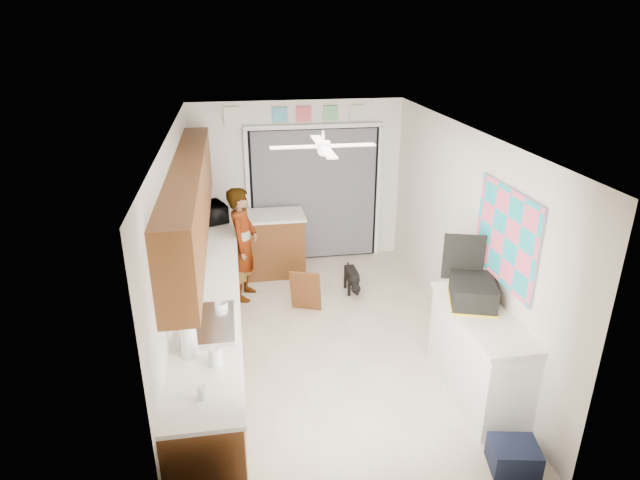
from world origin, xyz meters
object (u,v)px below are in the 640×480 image
navy_crate (514,456)px  man (243,244)px  cup (221,307)px  cardboard_box (514,457)px  suitcase (473,292)px  dog (351,279)px  paper_towel_roll (189,340)px  microwave (213,212)px

navy_crate → man: size_ratio=0.25×
cup → navy_crate: cup is taller
cardboard_box → man: man is taller
man → suitcase: bearing=-119.3°
dog → suitcase: bearing=-72.1°
suitcase → dog: suitcase is taller
paper_towel_roll → cardboard_box: paper_towel_roll is taller
cup → dog: 2.74m
suitcase → microwave: bearing=150.6°
microwave → cup: size_ratio=3.60×
cup → navy_crate: bearing=-30.8°
paper_towel_roll → navy_crate: (2.67, -0.75, -0.97)m
cup → man: man is taller
cup → navy_crate: size_ratio=0.32×
paper_towel_roll → dog: bearing=52.9°
microwave → cup: microwave is taller
navy_crate → microwave: bearing=122.1°
microwave → navy_crate: (2.54, -4.06, -0.95)m
microwave → suitcase: (2.61, -2.83, -0.01)m
dog → microwave: bearing=159.8°
suitcase → cardboard_box: suitcase is taller
dog → paper_towel_roll: bearing=-127.9°
paper_towel_roll → man: 2.80m
man → cup: bearing=-171.0°
cardboard_box → man: (-2.15, 3.49, 0.67)m
microwave → cup: 2.62m
suitcase → navy_crate: (-0.07, -1.22, -0.94)m
suitcase → man: size_ratio=0.35×
navy_crate → man: (-2.15, 3.49, 0.67)m
man → microwave: bearing=50.9°
microwave → paper_towel_roll: size_ratio=1.57×
man → paper_towel_roll: bearing=-174.5°
microwave → cardboard_box: 4.88m
cardboard_box → dog: bearing=101.2°
cup → cardboard_box: bearing=-30.8°
cardboard_box → microwave: bearing=122.1°
man → dog: size_ratio=3.25×
cup → dog: bearing=48.3°
suitcase → cardboard_box: (-0.07, -1.22, -0.94)m
navy_crate → dog: dog is taller
paper_towel_roll → suitcase: paper_towel_roll is taller
man → dog: man is taller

